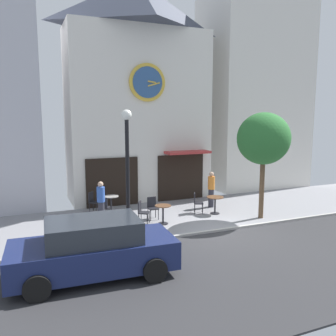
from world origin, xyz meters
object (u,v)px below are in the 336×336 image
at_px(cafe_chair_outer, 104,206).
at_px(cafe_chair_left_end, 93,200).
at_px(cafe_chair_under_awning, 197,201).
at_px(pedestrian_orange, 211,189).
at_px(cafe_table_center, 215,202).
at_px(cafe_chair_facing_wall, 142,211).
at_px(cafe_chair_right_end, 152,206).
at_px(street_tree, 264,139).
at_px(cafe_table_near_door, 163,211).
at_px(pedestrian_blue, 101,201).
at_px(parked_car_navy, 93,248).
at_px(street_lamp, 128,172).
at_px(cafe_table_rightmost, 111,201).

xyz_separation_m(cafe_chair_outer, cafe_chair_left_end, (-0.22, 1.18, 0.00)).
bearing_deg(cafe_chair_under_awning, pedestrian_orange, 31.37).
distance_m(cafe_table_center, cafe_chair_facing_wall, 3.39).
height_order(cafe_chair_outer, cafe_chair_right_end, same).
height_order(cafe_chair_outer, pedestrian_orange, pedestrian_orange).
xyz_separation_m(street_tree, cafe_chair_under_awning, (-2.14, 1.70, -2.78)).
height_order(cafe_chair_left_end, cafe_chair_under_awning, same).
bearing_deg(cafe_table_near_door, cafe_chair_outer, 140.36).
bearing_deg(cafe_table_center, street_tree, -41.17).
bearing_deg(street_tree, cafe_chair_under_awning, 141.62).
bearing_deg(cafe_table_center, pedestrian_blue, 172.50).
xyz_separation_m(street_tree, parked_car_navy, (-7.50, -2.73, -2.54)).
bearing_deg(cafe_chair_outer, cafe_table_near_door, -39.64).
xyz_separation_m(cafe_table_center, cafe_chair_right_end, (-2.77, 0.37, -0.02)).
height_order(street_lamp, cafe_chair_left_end, street_lamp).
relative_size(cafe_chair_right_end, pedestrian_blue, 0.54).
bearing_deg(cafe_table_center, street_lamp, -165.77).
height_order(street_tree, cafe_table_center, street_tree).
height_order(cafe_chair_right_end, pedestrian_blue, pedestrian_blue).
xyz_separation_m(street_lamp, cafe_table_rightmost, (0.08, 2.94, -1.75)).
bearing_deg(street_lamp, street_tree, -2.11).
relative_size(street_tree, cafe_chair_outer, 4.87).
bearing_deg(cafe_chair_right_end, cafe_chair_facing_wall, -141.56).
bearing_deg(pedestrian_blue, pedestrian_orange, 4.85).
distance_m(street_tree, cafe_chair_outer, 7.14).
distance_m(street_tree, cafe_chair_left_end, 7.79).
bearing_deg(cafe_chair_left_end, street_lamp, -79.49).
relative_size(street_lamp, parked_car_navy, 1.02).
xyz_separation_m(street_tree, cafe_table_center, (-1.46, 1.28, -2.76)).
bearing_deg(parked_car_navy, cafe_chair_right_end, 53.30).
xyz_separation_m(cafe_chair_facing_wall, pedestrian_orange, (3.80, 1.21, 0.33)).
distance_m(cafe_table_center, cafe_chair_under_awning, 0.80).
relative_size(street_tree, cafe_chair_facing_wall, 4.87).
xyz_separation_m(cafe_table_rightmost, parked_car_navy, (-1.89, -5.89, 0.24)).
bearing_deg(cafe_chair_facing_wall, street_lamp, -131.39).
relative_size(cafe_chair_outer, cafe_chair_under_awning, 1.00).
bearing_deg(parked_car_navy, pedestrian_blue, 75.70).
xyz_separation_m(cafe_table_near_door, cafe_chair_left_end, (-2.21, 2.84, 0.02)).
relative_size(cafe_table_center, cafe_chair_outer, 0.84).
bearing_deg(pedestrian_blue, cafe_table_rightmost, 60.39).
xyz_separation_m(cafe_chair_outer, parked_car_navy, (-1.39, -5.17, 0.23)).
distance_m(cafe_chair_outer, cafe_chair_right_end, 2.03).
distance_m(street_tree, parked_car_navy, 8.38).
bearing_deg(street_lamp, cafe_chair_under_awning, 22.77).
distance_m(cafe_table_near_door, cafe_chair_under_awning, 2.16).
height_order(street_lamp, cafe_chair_outer, street_lamp).
relative_size(street_tree, cafe_table_rightmost, 5.76).
height_order(cafe_chair_left_end, pedestrian_orange, pedestrian_orange).
bearing_deg(cafe_chair_right_end, parked_car_navy, -126.70).
height_order(cafe_chair_facing_wall, parked_car_navy, parked_car_navy).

